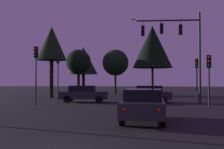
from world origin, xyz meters
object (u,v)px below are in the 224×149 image
at_px(tree_lot_edge, 152,47).
at_px(traffic_light_median, 58,68).
at_px(tree_right_cluster, 52,44).
at_px(traffic_signal_mast_arm, 179,40).
at_px(traffic_light_far_side, 36,64).
at_px(tree_center_horizon, 79,62).
at_px(tree_left_far, 83,61).
at_px(car_crossing_left, 84,93).
at_px(car_nearside_lane, 144,104).
at_px(traffic_light_corner_left, 197,71).
at_px(tree_behind_sign, 115,63).
at_px(traffic_light_corner_right, 209,70).
at_px(car_crossing_right, 149,94).

bearing_deg(tree_lot_edge, traffic_light_median, -140.32).
relative_size(tree_right_cluster, tree_lot_edge, 0.94).
height_order(traffic_signal_mast_arm, traffic_light_far_side, traffic_signal_mast_arm).
bearing_deg(tree_center_horizon, traffic_light_far_side, -89.48).
bearing_deg(traffic_light_median, traffic_light_far_side, -89.68).
bearing_deg(tree_left_far, car_crossing_left, -76.82).
xyz_separation_m(traffic_signal_mast_arm, tree_right_cluster, (-13.86, 6.47, 0.82)).
xyz_separation_m(traffic_signal_mast_arm, car_nearside_lane, (-2.95, -11.69, -4.70)).
bearing_deg(traffic_light_corner_left, tree_behind_sign, 125.00).
xyz_separation_m(traffic_light_corner_right, car_nearside_lane, (-4.51, -7.13, -1.88)).
xyz_separation_m(tree_right_cluster, tree_lot_edge, (11.78, 3.64, -0.05)).
distance_m(car_crossing_left, tree_center_horizon, 11.95).
bearing_deg(car_crossing_right, tree_center_horizon, 130.77).
distance_m(traffic_signal_mast_arm, car_crossing_left, 9.75).
height_order(traffic_light_corner_left, tree_right_cluster, tree_right_cluster).
bearing_deg(car_crossing_right, tree_right_cluster, 151.79).
bearing_deg(traffic_light_corner_left, car_nearside_lane, -108.90).
bearing_deg(tree_lot_edge, traffic_light_far_side, -125.02).
bearing_deg(traffic_light_corner_left, traffic_signal_mast_arm, -125.52).
height_order(tree_center_horizon, tree_right_cluster, tree_right_cluster).
relative_size(traffic_light_median, tree_center_horizon, 0.75).
bearing_deg(tree_right_cluster, car_crossing_left, -49.95).
height_order(traffic_light_corner_right, traffic_light_far_side, traffic_light_far_side).
bearing_deg(tree_lot_edge, tree_center_horizon, 174.54).
distance_m(traffic_light_corner_left, tree_left_far, 19.75).
relative_size(car_crossing_right, tree_behind_sign, 0.65).
xyz_separation_m(traffic_signal_mast_arm, traffic_light_far_side, (-11.63, -3.52, -2.19)).
bearing_deg(traffic_signal_mast_arm, tree_lot_edge, 101.64).
bearing_deg(traffic_signal_mast_arm, tree_behind_sign, 114.49).
height_order(traffic_light_corner_left, car_nearside_lane, traffic_light_corner_left).
distance_m(car_nearside_lane, car_crossing_left, 13.08).
height_order(car_crossing_left, tree_lot_edge, tree_lot_edge).
bearing_deg(tree_right_cluster, traffic_light_far_side, -77.42).
bearing_deg(tree_lot_edge, tree_right_cluster, -162.84).
height_order(traffic_light_corner_left, car_crossing_right, traffic_light_corner_left).
relative_size(traffic_light_corner_right, tree_left_far, 0.52).
xyz_separation_m(tree_behind_sign, tree_lot_edge, (5.35, -6.21, 1.53)).
relative_size(car_crossing_right, tree_left_far, 0.61).
distance_m(tree_left_far, tree_center_horizon, 5.27).
distance_m(tree_left_far, tree_lot_edge, 11.98).
distance_m(traffic_light_corner_right, traffic_light_far_side, 13.25).
bearing_deg(tree_right_cluster, traffic_light_corner_left, -12.94).
height_order(car_crossing_right, tree_right_cluster, tree_right_cluster).
bearing_deg(traffic_light_far_side, tree_center_horizon, 90.52).
bearing_deg(car_crossing_left, car_crossing_right, 3.03).
height_order(traffic_light_median, tree_center_horizon, tree_center_horizon).
height_order(car_nearside_lane, tree_behind_sign, tree_behind_sign).
xyz_separation_m(traffic_light_far_side, car_crossing_left, (3.10, 3.66, -2.51)).
bearing_deg(tree_center_horizon, car_nearside_lane, -68.80).
bearing_deg(car_crossing_right, tree_lot_edge, 86.71).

